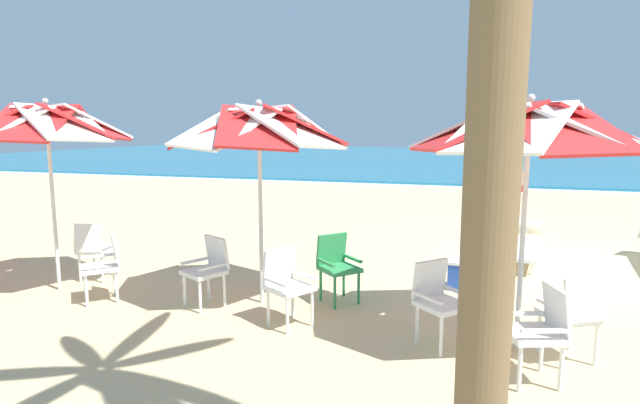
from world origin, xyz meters
The scene contains 17 objects.
ground_plane centered at (0.00, 0.00, 0.00)m, with size 80.00×80.00×0.00m, color #D3B784.
sea centered at (0.00, 29.38, 0.05)m, with size 80.00×36.00×0.10m, color teal.
surf_foam centered at (0.00, 11.08, 0.01)m, with size 80.00×0.70×0.01m, color white.
beach_umbrella_0 centered at (-1.07, -3.30, 2.20)m, with size 2.29×2.29×2.54m.
plastic_chair_0 centered at (-1.85, -3.46, 0.50)m, with size 0.63×0.63×0.87m.
plastic_chair_1 centered at (-0.94, -3.99, 0.50)m, with size 0.58×0.56×0.87m.
plastic_chair_2 centered at (-0.59, -3.50, 0.50)m, with size 0.60×0.62×0.87m.
beach_umbrella_1 centered at (-4.08, -2.84, 2.20)m, with size 2.27×2.27×2.56m.
plastic_chair_3 centered at (-3.53, -3.41, 0.50)m, with size 0.62×0.61×0.87m.
plastic_chair_4 centered at (-3.19, -2.49, 0.50)m, with size 0.63×0.63×0.87m.
plastic_chair_5 centered at (-4.68, -3.13, 0.50)m, with size 0.59×0.61×0.87m.
beach_umbrella_2 centered at (-6.97, -3.19, 2.25)m, with size 2.15×2.15×2.60m.
plastic_chair_6 centered at (-6.05, -3.35, 0.50)m, with size 0.63×0.63×0.87m.
plastic_chair_7 centered at (-6.80, -2.69, 0.50)m, with size 0.50×0.53×0.87m.
sun_lounger_1 centered at (-0.78, 0.38, 0.28)m, with size 0.94×2.21×0.62m.
cooler_box centered at (-1.61, -1.48, 0.20)m, with size 0.50×0.34×0.40m.
beachgoer_seated centered at (-0.07, 10.48, 0.29)m, with size 0.30×0.93×0.92m.
Camera 1 is at (-1.53, -8.56, 2.21)m, focal length 28.35 mm.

